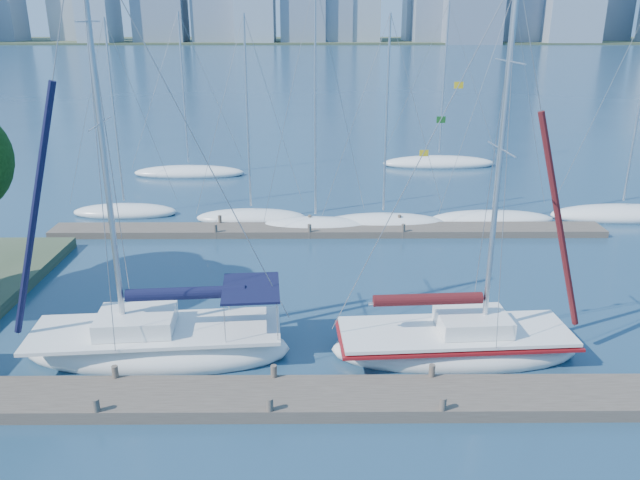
{
  "coord_description": "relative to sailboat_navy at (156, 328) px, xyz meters",
  "views": [
    {
      "loc": [
        1.34,
        -16.23,
        11.1
      ],
      "look_at": [
        1.48,
        4.0,
        3.89
      ],
      "focal_mm": 35.0,
      "sensor_mm": 36.0,
      "label": 1
    }
  ],
  "objects": [
    {
      "name": "ground",
      "position": [
        4.15,
        -2.9,
        -1.08
      ],
      "size": [
        700.0,
        700.0,
        0.0
      ],
      "primitive_type": "plane",
      "color": "#17334B",
      "rests_on": "ground"
    },
    {
      "name": "near_dock",
      "position": [
        4.15,
        -2.9,
        -0.88
      ],
      "size": [
        26.0,
        2.0,
        0.4
      ],
      "primitive_type": "cube",
      "color": "#4B4137",
      "rests_on": "ground"
    },
    {
      "name": "far_dock",
      "position": [
        6.15,
        13.1,
        -0.9
      ],
      "size": [
        30.0,
        1.8,
        0.36
      ],
      "primitive_type": "cube",
      "color": "#4B4137",
      "rests_on": "ground"
    },
    {
      "name": "far_shore",
      "position": [
        4.15,
        317.1,
        -1.08
      ],
      "size": [
        800.0,
        100.0,
        1.5
      ],
      "primitive_type": "cube",
      "color": "#38472D",
      "rests_on": "ground"
    },
    {
      "name": "sailboat_navy",
      "position": [
        0.0,
        0.0,
        0.0
      ],
      "size": [
        9.34,
        3.72,
        14.46
      ],
      "rotation": [
        0.0,
        0.0,
        0.08
      ],
      "color": "white",
      "rests_on": "ground"
    },
    {
      "name": "sailboat_maroon",
      "position": [
        10.29,
        -0.03,
        -0.08
      ],
      "size": [
        8.65,
        3.31,
        12.99
      ],
      "rotation": [
        0.0,
        0.0,
        0.06
      ],
      "color": "white",
      "rests_on": "ground"
    },
    {
      "name": "bg_boat_0",
      "position": [
        -5.91,
        16.57,
        -0.84
      ],
      "size": [
        6.38,
        2.91,
        11.47
      ],
      "rotation": [
        0.0,
        0.0,
        0.16
      ],
      "color": "white",
      "rests_on": "ground"
    },
    {
      "name": "bg_boat_1",
      "position": [
        1.75,
        15.37,
        -0.84
      ],
      "size": [
        6.64,
        4.3,
        11.68
      ],
      "rotation": [
        0.0,
        0.0,
        0.4
      ],
      "color": "white",
      "rests_on": "ground"
    },
    {
      "name": "bg_boat_2",
      "position": [
        5.47,
        13.81,
        -0.82
      ],
      "size": [
        6.35,
        4.25,
        13.31
      ],
      "rotation": [
        0.0,
        0.0,
        0.41
      ],
      "color": "white",
      "rests_on": "ground"
    },
    {
      "name": "bg_boat_3",
      "position": [
        9.28,
        14.32,
        -0.83
      ],
      "size": [
        7.25,
        3.33,
        11.7
      ],
      "rotation": [
        0.0,
        0.0,
        0.18
      ],
      "color": "white",
      "rests_on": "ground"
    },
    {
      "name": "bg_boat_4",
      "position": [
        15.63,
        14.98,
        -0.84
      ],
      "size": [
        7.34,
        4.15,
        12.67
      ],
      "rotation": [
        0.0,
        0.0,
        0.33
      ],
      "color": "white",
      "rests_on": "ground"
    },
    {
      "name": "bg_boat_5",
      "position": [
        23.42,
        15.68,
        -0.8
      ],
      "size": [
        8.44,
        2.78,
        13.27
      ],
      "rotation": [
        0.0,
        0.0,
        0.05
      ],
      "color": "white",
      "rests_on": "ground"
    },
    {
      "name": "bg_boat_6",
      "position": [
        -3.96,
        26.48,
        -0.83
      ],
      "size": [
        8.42,
        5.25,
        11.89
      ],
      "rotation": [
        0.0,
        0.0,
        0.4
      ],
      "color": "white",
      "rests_on": "ground"
    },
    {
      "name": "bg_boat_7",
      "position": [
        15.27,
        29.51,
        -0.81
      ],
      "size": [
        9.09,
        5.73,
        12.56
      ],
      "rotation": [
        0.0,
        0.0,
        -0.41
      ],
      "color": "white",
      "rests_on": "ground"
    }
  ]
}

